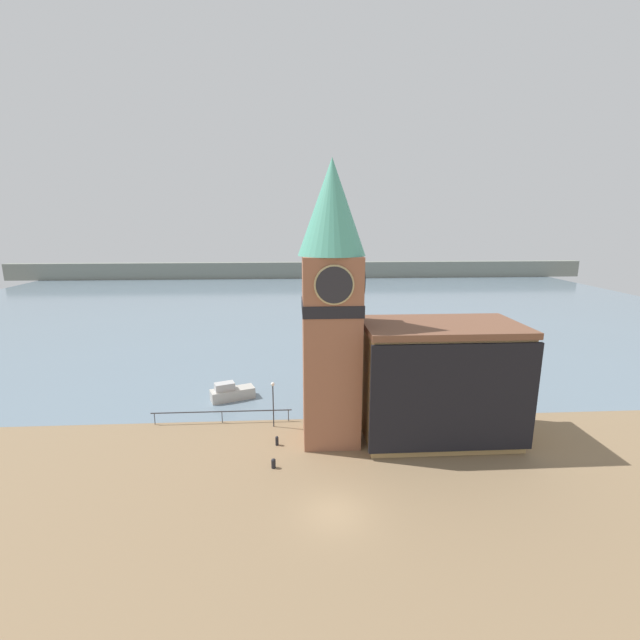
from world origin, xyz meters
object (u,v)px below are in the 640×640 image
at_px(mooring_bollard_near, 273,463).
at_px(mooring_bollard_far, 277,440).
at_px(pier_building, 439,381).
at_px(boat_near, 231,393).
at_px(clock_tower, 331,299).
at_px(lamp_post, 273,396).

xyz_separation_m(mooring_bollard_near, mooring_bollard_far, (0.12, 3.21, 0.02)).
height_order(pier_building, boat_near, pier_building).
relative_size(clock_tower, boat_near, 4.81).
xyz_separation_m(clock_tower, mooring_bollard_far, (-4.34, -0.97, -11.14)).
xyz_separation_m(pier_building, boat_near, (-17.94, 8.58, -4.09)).
distance_m(boat_near, mooring_bollard_far, 10.53).
bearing_deg(clock_tower, mooring_bollard_near, -136.89).
xyz_separation_m(pier_building, mooring_bollard_far, (-13.06, -0.75, -4.37)).
height_order(pier_building, lamp_post, pier_building).
distance_m(clock_tower, mooring_bollard_far, 11.99).
xyz_separation_m(clock_tower, boat_near, (-9.23, 8.36, -10.85)).
xyz_separation_m(pier_building, lamp_post, (-13.46, 2.45, -1.96)).
distance_m(mooring_bollard_far, lamp_post, 4.02).
height_order(boat_near, mooring_bollard_near, boat_near).
xyz_separation_m(clock_tower, mooring_bollard_near, (-4.47, -4.18, -11.16)).
distance_m(boat_near, mooring_bollard_near, 13.41).
bearing_deg(mooring_bollard_near, pier_building, 16.71).
relative_size(boat_near, mooring_bollard_far, 5.90).
relative_size(pier_building, lamp_post, 3.05).
relative_size(boat_near, mooring_bollard_near, 6.19).
height_order(boat_near, mooring_bollard_far, boat_near).
xyz_separation_m(pier_building, mooring_bollard_near, (-13.18, -3.96, -4.39)).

